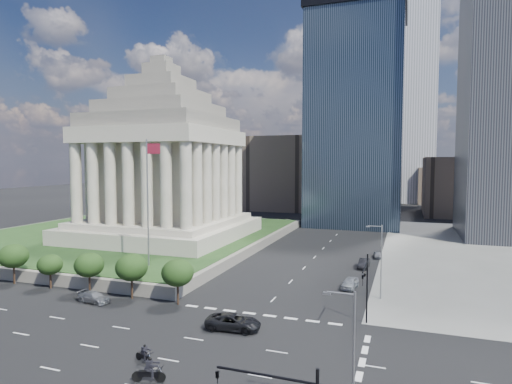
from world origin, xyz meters
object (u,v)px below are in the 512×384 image
at_px(war_memorial, 163,148).
at_px(parked_sedan_far, 378,255).
at_px(suv_grey, 94,297).
at_px(parked_sedan_mid, 364,263).
at_px(traffic_signal_ne, 366,282).
at_px(street_lamp_north, 380,257).
at_px(motorcycle_trail, 149,369).
at_px(motorcycle_lead, 144,353).
at_px(flagpole, 149,195).
at_px(pickup_truck, 233,322).
at_px(parked_sedan_near, 350,283).
at_px(street_lamp_south, 351,357).

distance_m(war_memorial, parked_sedan_far, 50.08).
distance_m(suv_grey, parked_sedan_mid, 43.92).
height_order(traffic_signal_ne, parked_sedan_far, traffic_signal_ne).
bearing_deg(parked_sedan_mid, traffic_signal_ne, -82.84).
bearing_deg(traffic_signal_ne, street_lamp_north, 85.81).
bearing_deg(war_memorial, parked_sedan_far, 2.92).
distance_m(parked_sedan_far, motorcycle_trail, 56.35).
bearing_deg(motorcycle_lead, war_memorial, 138.13).
bearing_deg(suv_grey, motorcycle_trail, -122.38).
height_order(flagpole, pickup_truck, flagpole).
xyz_separation_m(street_lamp_north, parked_sedan_mid, (-3.56, 16.56, -4.89)).
distance_m(street_lamp_north, motorcycle_trail, 33.82).
height_order(flagpole, parked_sedan_near, flagpole).
bearing_deg(traffic_signal_ne, street_lamp_south, -87.59).
distance_m(street_lamp_south, parked_sedan_near, 35.19).
xyz_separation_m(pickup_truck, parked_sedan_near, (10.08, 19.88, -0.05)).
distance_m(street_lamp_south, suv_grey, 39.32).
bearing_deg(street_lamp_south, war_memorial, 131.23).
bearing_deg(pickup_truck, motorcycle_trail, 163.43).
relative_size(street_lamp_south, motorcycle_trail, 3.45).
relative_size(street_lamp_south, parked_sedan_near, 2.15).
height_order(flagpole, motorcycle_lead, flagpole).
distance_m(parked_sedan_near, parked_sedan_far, 21.88).
bearing_deg(street_lamp_south, motorcycle_trail, 173.23).
bearing_deg(parked_sedan_mid, parked_sedan_far, 80.36).
xyz_separation_m(street_lamp_north, suv_grey, (-35.11, -14.00, -4.98)).
bearing_deg(parked_sedan_far, war_memorial, 175.33).
xyz_separation_m(pickup_truck, motorcycle_trail, (-2.35, -12.72, 0.24)).
distance_m(parked_sedan_near, parked_sedan_mid, 13.00).
bearing_deg(motorcycle_lead, parked_sedan_far, 89.71).
height_order(parked_sedan_near, motorcycle_trail, motorcycle_trail).
distance_m(war_memorial, street_lamp_north, 54.92).
height_order(pickup_truck, motorcycle_lead, motorcycle_lead).
height_order(parked_sedan_far, motorcycle_lead, motorcycle_lead).
bearing_deg(motorcycle_lead, suv_grey, 161.02).
relative_size(flagpole, parked_sedan_far, 5.51).
bearing_deg(parked_sedan_mid, street_lamp_north, -76.30).
bearing_deg(flagpole, pickup_truck, -36.39).
xyz_separation_m(flagpole, traffic_signal_ne, (34.33, -10.30, -7.86)).
height_order(street_lamp_north, parked_sedan_mid, street_lamp_north).
distance_m(flagpole, traffic_signal_ne, 36.69).
bearing_deg(motorcycle_lead, street_lamp_south, 4.11).
relative_size(flagpole, traffic_signal_ne, 2.50).
distance_m(flagpole, parked_sedan_mid, 38.19).
height_order(war_memorial, parked_sedan_mid, war_memorial).
bearing_deg(pickup_truck, motorcycle_lead, 148.20).
relative_size(motorcycle_lead, motorcycle_trail, 0.80).
height_order(traffic_signal_ne, motorcycle_lead, traffic_signal_ne).
height_order(parked_sedan_mid, motorcycle_trail, motorcycle_trail).
height_order(traffic_signal_ne, motorcycle_trail, traffic_signal_ne).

